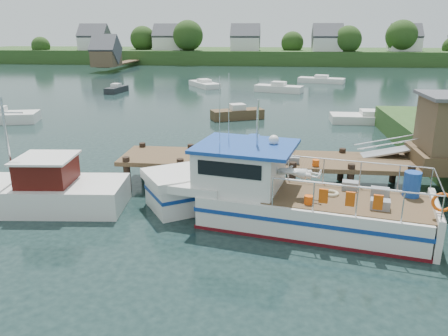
# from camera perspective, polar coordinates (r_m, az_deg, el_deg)

# --- Properties ---
(ground_plane) EXTENTS (160.00, 160.00, 0.00)m
(ground_plane) POSITION_cam_1_polar(r_m,az_deg,el_deg) (20.95, 3.17, -2.25)
(ground_plane) COLOR #172927
(far_shore) EXTENTS (140.00, 42.55, 9.22)m
(far_shore) POSITION_cam_1_polar(r_m,az_deg,el_deg) (102.18, 5.88, 14.71)
(far_shore) COLOR #2C4B1E
(far_shore) RESTS_ON ground
(dock) EXTENTS (16.60, 3.00, 4.78)m
(dock) POSITION_cam_1_polar(r_m,az_deg,el_deg) (21.03, 21.31, 3.01)
(dock) COLOR #4F3B25
(dock) RESTS_ON ground
(lobster_boat) EXTENTS (11.56, 5.36, 5.57)m
(lobster_boat) POSITION_cam_1_polar(r_m,az_deg,el_deg) (16.85, 6.77, -3.73)
(lobster_boat) COLOR silver
(lobster_boat) RESTS_ON ground
(work_boat) EXTENTS (8.84, 3.34, 4.63)m
(work_boat) POSITION_cam_1_polar(r_m,az_deg,el_deg) (19.84, -24.42, -2.77)
(work_boat) COLOR silver
(work_boat) RESTS_ON ground
(moored_rowboat) EXTENTS (4.53, 3.12, 1.25)m
(moored_rowboat) POSITION_cam_1_polar(r_m,az_deg,el_deg) (36.57, 1.75, 7.13)
(moored_rowboat) COLOR #4F3B25
(moored_rowboat) RESTS_ON ground
(moored_far) EXTENTS (6.66, 3.81, 1.07)m
(moored_far) POSITION_cam_1_polar(r_m,az_deg,el_deg) (63.93, 12.60, 11.17)
(moored_far) COLOR silver
(moored_far) RESTS_ON ground
(moored_b) EXTENTS (5.94, 3.53, 1.24)m
(moored_b) POSITION_cam_1_polar(r_m,az_deg,el_deg) (53.26, 7.16, 10.30)
(moored_b) COLOR silver
(moored_b) RESTS_ON ground
(moored_c) EXTENTS (6.46, 2.22, 1.02)m
(moored_c) POSITION_cam_1_polar(r_m,az_deg,el_deg) (36.96, 18.78, 6.18)
(moored_c) COLOR silver
(moored_c) RESTS_ON ground
(moored_d) EXTENTS (4.87, 6.16, 1.02)m
(moored_d) POSITION_cam_1_polar(r_m,az_deg,el_deg) (57.78, -2.59, 10.90)
(moored_d) COLOR silver
(moored_d) RESTS_ON ground
(moored_e) EXTENTS (1.82, 3.96, 1.06)m
(moored_e) POSITION_cam_1_polar(r_m,az_deg,el_deg) (54.11, -13.87, 9.97)
(moored_e) COLOR black
(moored_e) RESTS_ON ground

